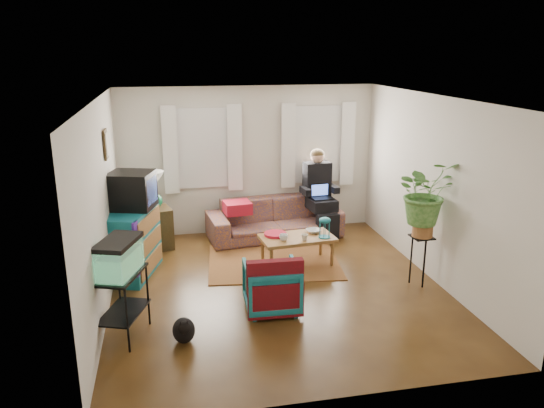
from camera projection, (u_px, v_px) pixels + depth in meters
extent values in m
cube|color=#4F2B14|center=(278.00, 287.00, 7.39)|extent=(4.50, 5.00, 0.01)
cube|color=white|center=(278.00, 98.00, 6.66)|extent=(4.50, 5.00, 0.01)
cube|color=silver|center=(248.00, 160.00, 9.38)|extent=(4.50, 0.01, 2.60)
cube|color=silver|center=(337.00, 273.00, 4.67)|extent=(4.50, 0.01, 2.60)
cube|color=silver|center=(102.00, 208.00, 6.59)|extent=(0.01, 5.00, 2.60)
cube|color=silver|center=(434.00, 189.00, 7.45)|extent=(0.01, 5.00, 2.60)
cube|color=white|center=(203.00, 148.00, 9.13)|extent=(1.08, 0.04, 1.38)
cube|color=white|center=(317.00, 144.00, 9.52)|extent=(1.08, 0.04, 1.38)
cube|color=white|center=(203.00, 149.00, 9.06)|extent=(1.36, 0.06, 1.50)
cube|color=white|center=(318.00, 145.00, 9.45)|extent=(1.36, 0.06, 1.50)
cube|color=#3D2616|center=(106.00, 144.00, 7.22)|extent=(0.04, 0.32, 0.40)
cube|color=brown|center=(273.00, 261.00, 8.28)|extent=(2.16, 1.81, 0.01)
imported|color=brown|center=(274.00, 212.00, 9.26)|extent=(2.39, 1.14, 0.90)
cube|color=#422419|center=(156.00, 228.00, 8.77)|extent=(0.57, 0.57, 0.69)
cube|color=#12516D|center=(131.00, 242.00, 7.70)|extent=(0.84, 1.21, 0.99)
cube|color=black|center=(132.00, 190.00, 7.59)|extent=(0.74, 0.70, 0.53)
cube|color=black|center=(123.00, 306.00, 6.03)|extent=(0.60, 0.79, 0.79)
cube|color=#7FD899|center=(119.00, 256.00, 5.86)|extent=(0.54, 0.72, 0.41)
ellipsoid|color=black|center=(184.00, 328.00, 5.99)|extent=(0.27, 0.40, 0.33)
imported|color=navy|center=(272.00, 284.00, 6.68)|extent=(0.69, 0.65, 0.69)
cube|color=#9E0A0A|center=(275.00, 283.00, 6.39)|extent=(0.70, 0.18, 0.57)
cube|color=brown|center=(297.00, 251.00, 8.11)|extent=(1.16, 0.71, 0.46)
imported|color=white|center=(284.00, 237.00, 7.87)|extent=(0.14, 0.14, 0.10)
imported|color=beige|center=(305.00, 237.00, 7.88)|extent=(0.11, 0.11, 0.09)
imported|color=white|center=(313.00, 231.00, 8.22)|extent=(0.24, 0.24, 0.05)
cylinder|color=#B21414|center=(275.00, 234.00, 8.10)|extent=(0.37, 0.37, 0.04)
cube|color=black|center=(420.00, 260.00, 7.41)|extent=(0.31, 0.31, 0.71)
imported|color=#599947|center=(425.00, 202.00, 7.17)|extent=(0.84, 0.74, 0.90)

